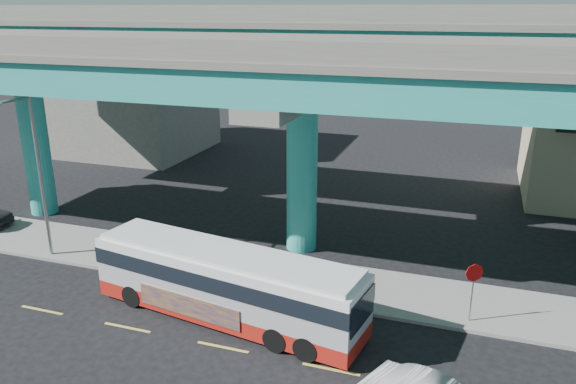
% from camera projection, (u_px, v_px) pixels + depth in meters
% --- Properties ---
extents(ground, '(120.00, 120.00, 0.00)m').
position_uv_depth(ground, '(226.00, 343.00, 20.37)').
color(ground, black).
rests_on(ground, ground).
extents(sidewalk, '(70.00, 4.00, 0.15)m').
position_uv_depth(sidewalk, '(278.00, 276.00, 25.29)').
color(sidewalk, gray).
rests_on(sidewalk, ground).
extents(lane_markings, '(58.00, 0.12, 0.01)m').
position_uv_depth(lane_markings, '(223.00, 347.00, 20.10)').
color(lane_markings, '#D8C64C').
rests_on(lane_markings, ground).
extents(viaduct, '(52.00, 12.40, 11.70)m').
position_uv_depth(viaduct, '(303.00, 63.00, 25.69)').
color(viaduct, teal).
rests_on(viaduct, ground).
extents(building_concrete, '(12.00, 10.00, 9.00)m').
position_uv_depth(building_concrete, '(127.00, 97.00, 46.67)').
color(building_concrete, gray).
rests_on(building_concrete, ground).
extents(transit_bus, '(11.40, 4.18, 2.87)m').
position_uv_depth(transit_bus, '(226.00, 282.00, 21.53)').
color(transit_bus, '#A11B13').
rests_on(transit_bus, ground).
extents(street_lamp, '(0.50, 2.55, 7.85)m').
position_uv_depth(street_lamp, '(28.00, 155.00, 25.26)').
color(street_lamp, gray).
rests_on(street_lamp, sidewalk).
extents(stop_sign, '(0.64, 0.38, 2.40)m').
position_uv_depth(stop_sign, '(473.00, 280.00, 21.00)').
color(stop_sign, gray).
rests_on(stop_sign, sidewalk).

